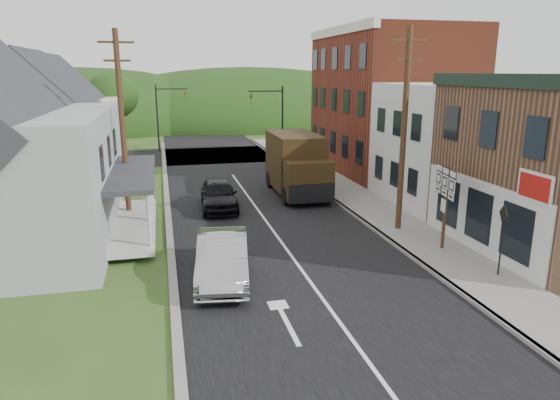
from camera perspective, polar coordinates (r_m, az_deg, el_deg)
ground at (r=18.61m, az=2.46°, el=-8.02°), size 120.00×120.00×0.00m
road at (r=27.88m, az=-3.14°, el=-0.34°), size 9.00×90.00×0.02m
cross_road at (r=44.36m, az=-7.11°, el=5.13°), size 60.00×9.00×0.02m
sidewalk_right at (r=27.66m, az=9.73°, el=-0.49°), size 2.80×55.00×0.15m
curb_right at (r=27.16m, az=7.11°, el=-0.67°), size 0.20×55.00×0.15m
curb_left at (r=25.53m, az=-12.65°, el=-1.94°), size 0.30×55.00×0.12m
storefront_white at (r=29.16m, az=20.26°, el=5.96°), size 8.00×7.00×6.50m
storefront_red at (r=37.24m, az=12.38°, el=10.88°), size 8.00×12.00×10.00m
house_blue at (r=34.28m, az=-24.05°, el=7.50°), size 7.14×8.16×7.28m
house_cream at (r=43.20m, az=-22.63°, el=8.83°), size 7.14×8.16×7.28m
utility_pole_right at (r=22.68m, az=13.97°, el=7.82°), size 1.60×0.26×9.00m
utility_pole_left at (r=24.71m, az=-17.57°, el=8.09°), size 1.60×0.26×9.00m
traffic_signal_right at (r=41.18m, az=-0.67°, el=9.79°), size 2.87×0.20×6.00m
traffic_signal_left at (r=47.15m, az=-13.03°, el=10.02°), size 2.87×0.20×6.00m
tree_left_d at (r=48.77m, az=-18.76°, el=11.10°), size 4.80×4.80×6.94m
forested_ridge at (r=72.04m, az=-9.67°, el=8.60°), size 90.00×30.00×16.00m
silver_sedan at (r=17.63m, az=-6.57°, el=-6.60°), size 2.36×5.10×1.62m
dark_sedan at (r=26.63m, az=-7.01°, el=0.60°), size 2.09×4.68×1.56m
delivery_van at (r=29.37m, az=1.95°, el=4.04°), size 2.72×6.41×3.57m
route_sign_cluster at (r=20.84m, az=18.35°, el=0.48°), size 0.40×1.92×3.38m
warning_sign at (r=18.89m, az=24.07°, el=-3.18°), size 0.23×0.69×2.58m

